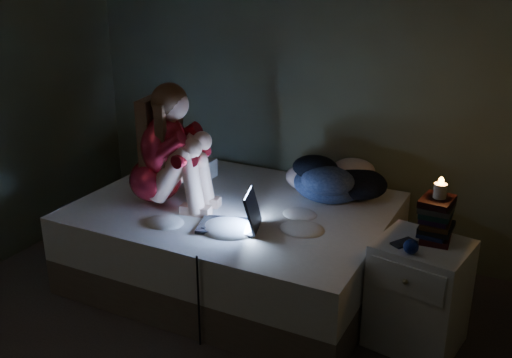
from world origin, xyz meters
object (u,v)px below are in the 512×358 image
Objects in this scene: nightstand at (419,294)px; candle at (440,193)px; woman at (154,145)px; laptop at (228,208)px; phone at (405,244)px; bed at (235,242)px.

candle reaches higher than nightstand.
nightstand is at bearing -7.46° from woman.
laptop is 2.58× the size of phone.
laptop reaches higher than phone.
bed is 1.27m from phone.
bed is 0.54m from laptop.
laptop is at bearing -19.00° from woman.
phone is at bearing -12.86° from laptop.
candle reaches higher than bed.
bed is 24.88× the size of candle.
nightstand reaches higher than bed.
woman is (-0.47, -0.22, 0.69)m from bed.
candle reaches higher than laptop.
laptop reaches higher than bed.
woman is at bearing -158.89° from phone.
laptop is 1.21m from nightstand.
candle is (1.79, 0.12, -0.05)m from woman.
woman is 2.29× the size of laptop.
candle is 0.57× the size of phone.
nightstand is at bearing 61.28° from phone.
laptop is at bearing -67.77° from bed.
bed is at bearing 175.49° from candle.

